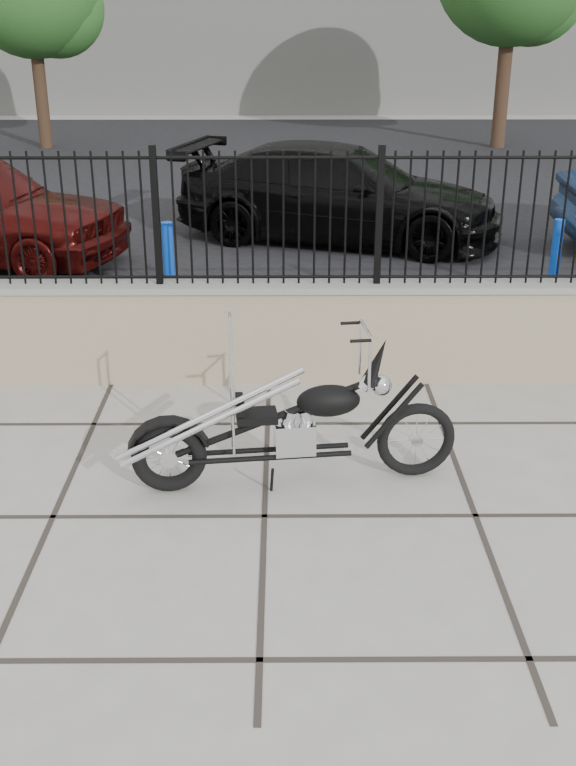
# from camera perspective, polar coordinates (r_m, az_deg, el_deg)

# --- Properties ---
(ground_plane) EXTENTS (90.00, 90.00, 0.00)m
(ground_plane) POSITION_cam_1_polar(r_m,az_deg,el_deg) (6.42, -1.50, -8.49)
(ground_plane) COLOR #99968E
(ground_plane) RESTS_ON ground
(parking_lot) EXTENTS (30.00, 30.00, 0.00)m
(parking_lot) POSITION_cam_1_polar(r_m,az_deg,el_deg) (18.27, -0.77, 12.65)
(parking_lot) COLOR black
(parking_lot) RESTS_ON ground
(retaining_wall) EXTENTS (14.00, 0.36, 0.96)m
(retaining_wall) POSITION_cam_1_polar(r_m,az_deg,el_deg) (8.47, -1.23, 3.27)
(retaining_wall) COLOR gray
(retaining_wall) RESTS_ON ground_plane
(iron_fence) EXTENTS (14.00, 0.08, 1.20)m
(iron_fence) POSITION_cam_1_polar(r_m,az_deg,el_deg) (8.16, -1.29, 10.41)
(iron_fence) COLOR black
(iron_fence) RESTS_ON retaining_wall
(chopper_motorcycle) EXTENTS (2.36, 0.68, 1.39)m
(chopper_motorcycle) POSITION_cam_1_polar(r_m,az_deg,el_deg) (6.51, 0.02, -1.05)
(chopper_motorcycle) COLOR black
(chopper_motorcycle) RESTS_ON ground_plane
(car_black) EXTENTS (5.21, 3.35, 1.40)m
(car_black) POSITION_cam_1_polar(r_m,az_deg,el_deg) (13.63, 3.28, 11.95)
(car_black) COLOR black
(car_black) RESTS_ON parking_lot
(bollard_a) EXTENTS (0.15, 0.15, 1.08)m
(bollard_a) POSITION_cam_1_polar(r_m,az_deg,el_deg) (10.36, -7.57, 7.20)
(bollard_a) COLOR #0C59B7
(bollard_a) RESTS_ON ground_plane
(bollard_b) EXTENTS (0.15, 0.15, 1.02)m
(bollard_b) POSITION_cam_1_polar(r_m,az_deg,el_deg) (11.14, 16.63, 7.40)
(bollard_b) COLOR #0C3DB6
(bollard_b) RESTS_ON ground_plane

